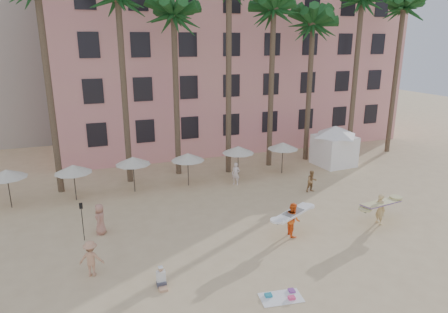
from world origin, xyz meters
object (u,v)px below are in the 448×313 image
at_px(pink_hotel, 225,65).
at_px(carrier_white, 293,218).
at_px(cabana, 335,142).
at_px(carrier_yellow, 381,207).

distance_m(pink_hotel, carrier_white, 24.76).
bearing_deg(pink_hotel, carrier_white, -101.35).
bearing_deg(carrier_white, cabana, 46.02).
relative_size(pink_hotel, carrier_yellow, 11.07).
relative_size(cabana, carrier_yellow, 1.52).
bearing_deg(cabana, carrier_yellow, -112.04).
bearing_deg(carrier_white, pink_hotel, 78.65).
height_order(carrier_yellow, carrier_white, carrier_white).
height_order(cabana, carrier_white, cabana).
bearing_deg(cabana, pink_hotel, 112.55).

